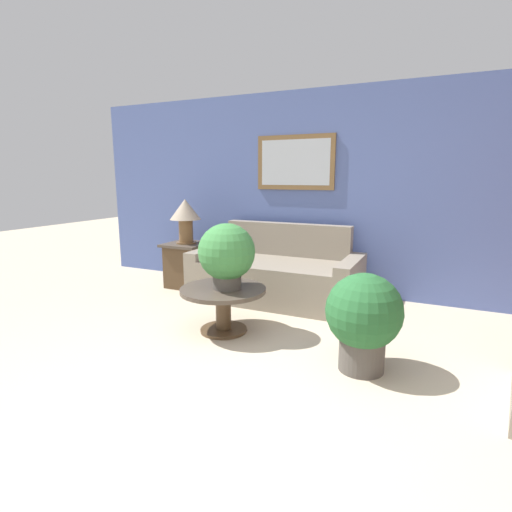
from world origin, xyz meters
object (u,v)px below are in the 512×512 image
couch_main (276,275)px  potted_plant_floor (364,317)px  potted_plant_on_table (227,254)px  table_lamp (185,214)px  coffee_table (223,300)px  side_table (187,264)px

couch_main → potted_plant_floor: (1.34, -1.47, 0.14)m
potted_plant_on_table → potted_plant_floor: (1.36, -0.25, -0.35)m
couch_main → potted_plant_floor: bearing=-47.7°
table_lamp → potted_plant_on_table: 1.82m
couch_main → potted_plant_on_table: 1.32m
couch_main → coffee_table: size_ratio=2.43×
coffee_table → potted_plant_floor: (1.40, -0.24, 0.12)m
coffee_table → side_table: side_table is taller
couch_main → potted_plant_floor: couch_main is taller
couch_main → table_lamp: table_lamp is taller
coffee_table → potted_plant_on_table: 0.47m
side_table → potted_plant_on_table: 1.87m
side_table → potted_plant_floor: 3.06m
side_table → potted_plant_floor: (2.68, -1.47, 0.13)m
potted_plant_floor → couch_main: bearing=132.3°
potted_plant_on_table → coffee_table: bearing=-165.2°
table_lamp → couch_main: bearing=-0.1°
coffee_table → table_lamp: 1.91m
couch_main → table_lamp: 1.52m
coffee_table → potted_plant_on_table: size_ratio=1.33×
couch_main → table_lamp: (-1.35, 0.00, 0.71)m
potted_plant_floor → coffee_table: bearing=170.4°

